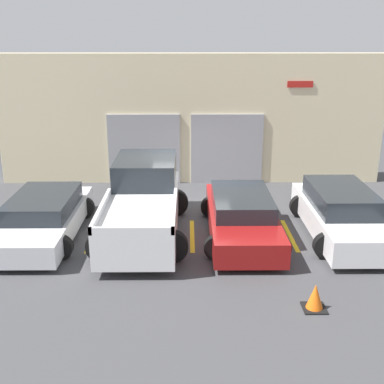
% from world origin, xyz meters
% --- Properties ---
extents(ground_plane, '(28.00, 28.00, 0.00)m').
position_xyz_m(ground_plane, '(0.00, 0.00, 0.00)').
color(ground_plane, '#3D3D3F').
extents(shophouse_building, '(13.91, 0.68, 4.64)m').
position_xyz_m(shophouse_building, '(-0.00, 3.29, 2.29)').
color(shophouse_building, beige).
rests_on(shophouse_building, ground).
extents(pickup_truck, '(2.48, 5.09, 1.86)m').
position_xyz_m(pickup_truck, '(-1.35, -1.61, 0.86)').
color(pickup_truck, white).
rests_on(pickup_truck, ground).
extents(sedan_white, '(2.15, 4.58, 1.34)m').
position_xyz_m(sedan_white, '(4.04, -1.91, 0.63)').
color(sedan_white, white).
rests_on(sedan_white, ground).
extents(sedan_side, '(2.21, 4.55, 1.15)m').
position_xyz_m(sedan_side, '(-4.04, -1.91, 0.55)').
color(sedan_side, silver).
rests_on(sedan_side, ground).
extents(van_right, '(2.15, 4.64, 1.18)m').
position_xyz_m(van_right, '(1.35, -1.91, 0.57)').
color(van_right, maroon).
rests_on(van_right, ground).
extents(parking_stripe_left, '(0.12, 2.20, 0.01)m').
position_xyz_m(parking_stripe_left, '(-2.69, -1.94, 0.00)').
color(parking_stripe_left, gold).
rests_on(parking_stripe_left, ground).
extents(parking_stripe_centre, '(0.12, 2.20, 0.01)m').
position_xyz_m(parking_stripe_centre, '(-0.00, -1.94, 0.00)').
color(parking_stripe_centre, gold).
rests_on(parking_stripe_centre, ground).
extents(parking_stripe_right, '(0.12, 2.20, 0.01)m').
position_xyz_m(parking_stripe_right, '(2.69, -1.94, 0.00)').
color(parking_stripe_right, gold).
rests_on(parking_stripe_right, ground).
extents(traffic_cone, '(0.47, 0.47, 0.55)m').
position_xyz_m(traffic_cone, '(2.43, -5.66, 0.25)').
color(traffic_cone, black).
rests_on(traffic_cone, ground).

